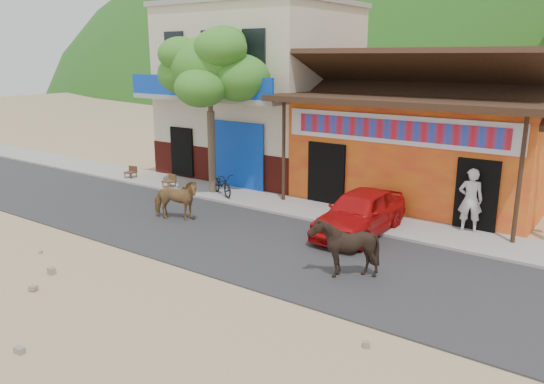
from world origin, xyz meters
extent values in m
plane|color=#9E825B|center=(0.00, 0.00, 0.00)|extent=(120.00, 120.00, 0.00)
cube|color=#28282B|center=(0.00, 2.50, 0.02)|extent=(60.00, 5.00, 0.04)
cube|color=gray|center=(0.00, 6.00, 0.06)|extent=(60.00, 2.00, 0.12)
cube|color=orange|center=(2.00, 10.00, 1.80)|extent=(8.00, 6.00, 3.60)
cube|color=beige|center=(-5.50, 10.00, 3.50)|extent=(7.00, 6.00, 7.00)
imported|color=olive|center=(-3.36, 2.68, 0.70)|extent=(1.71, 1.29, 1.32)
imported|color=black|center=(3.04, 1.83, 0.76)|extent=(1.40, 1.27, 1.43)
imported|color=#BA0D0E|center=(1.97, 4.80, 0.70)|extent=(1.59, 3.88, 1.32)
imported|color=black|center=(-4.00, 5.64, 0.53)|extent=(1.63, 1.17, 0.82)
imported|color=silver|center=(4.51, 6.70, 1.05)|extent=(0.78, 0.64, 1.86)
camera|label=1|loc=(8.43, -8.55, 5.06)|focal=35.00mm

